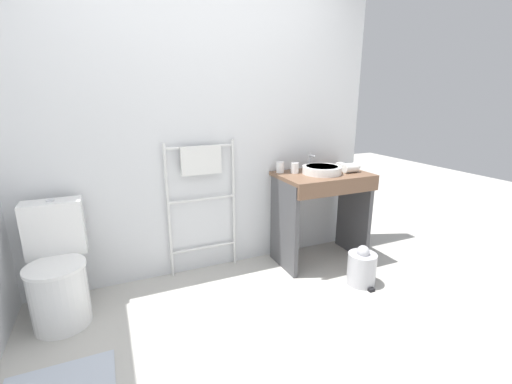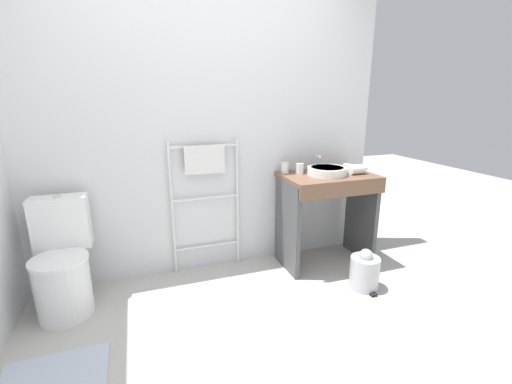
% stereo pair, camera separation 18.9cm
% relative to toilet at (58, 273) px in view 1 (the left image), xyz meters
% --- Properties ---
extents(ground_plane, '(12.00, 12.00, 0.00)m').
position_rel_toilet_xyz_m(ground_plane, '(1.14, -1.08, -0.35)').
color(ground_plane, '#B2AFA8').
extents(wall_back, '(3.16, 0.12, 2.43)m').
position_rel_toilet_xyz_m(wall_back, '(1.14, 0.38, 0.87)').
color(wall_back, silver).
rests_on(wall_back, ground_plane).
extents(toilet, '(0.38, 0.53, 0.82)m').
position_rel_toilet_xyz_m(toilet, '(0.00, 0.00, 0.00)').
color(toilet, white).
rests_on(toilet, ground_plane).
extents(towel_radiator, '(0.60, 0.06, 1.16)m').
position_rel_toilet_xyz_m(towel_radiator, '(1.10, 0.27, 0.49)').
color(towel_radiator, silver).
rests_on(towel_radiator, ground_plane).
extents(vanity_counter, '(0.81, 0.54, 0.84)m').
position_rel_toilet_xyz_m(vanity_counter, '(2.16, 0.03, 0.21)').
color(vanity_counter, brown).
rests_on(vanity_counter, ground_plane).
extents(sink_basin, '(0.35, 0.35, 0.07)m').
position_rel_toilet_xyz_m(sink_basin, '(2.14, 0.03, 0.54)').
color(sink_basin, white).
rests_on(sink_basin, vanity_counter).
extents(faucet, '(0.02, 0.10, 0.15)m').
position_rel_toilet_xyz_m(faucet, '(2.14, 0.22, 0.59)').
color(faucet, silver).
rests_on(faucet, vanity_counter).
extents(cup_near_wall, '(0.07, 0.07, 0.10)m').
position_rel_toilet_xyz_m(cup_near_wall, '(1.82, 0.22, 0.55)').
color(cup_near_wall, white).
rests_on(cup_near_wall, vanity_counter).
extents(cup_near_edge, '(0.07, 0.07, 0.09)m').
position_rel_toilet_xyz_m(cup_near_edge, '(1.93, 0.16, 0.55)').
color(cup_near_edge, white).
rests_on(cup_near_edge, vanity_counter).
extents(hair_dryer, '(0.19, 0.19, 0.09)m').
position_rel_toilet_xyz_m(hair_dryer, '(2.41, -0.02, 0.54)').
color(hair_dryer, white).
rests_on(hair_dryer, vanity_counter).
extents(trash_bin, '(0.23, 0.27, 0.34)m').
position_rel_toilet_xyz_m(trash_bin, '(2.22, -0.48, -0.20)').
color(trash_bin, '#B7B7BC').
rests_on(trash_bin, ground_plane).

